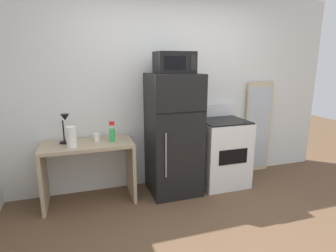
{
  "coord_description": "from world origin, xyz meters",
  "views": [
    {
      "loc": [
        -1.18,
        -1.9,
        1.69
      ],
      "look_at": [
        -0.2,
        1.1,
        0.95
      ],
      "focal_mm": 29.28,
      "sensor_mm": 36.0,
      "label": 1
    }
  ],
  "objects_px": {
    "refrigerator": "(173,135)",
    "microwave": "(174,63)",
    "coffee_mug": "(97,137)",
    "paper_towel_roll": "(71,137)",
    "oven_range": "(222,152)",
    "leaning_mirror": "(258,127)",
    "desk": "(88,162)",
    "spray_bottle": "(112,134)",
    "desk_lamp": "(65,124)"
  },
  "relations": [
    {
      "from": "desk_lamp",
      "to": "refrigerator",
      "type": "distance_m",
      "value": 1.33
    },
    {
      "from": "microwave",
      "to": "oven_range",
      "type": "relative_size",
      "value": 0.42
    },
    {
      "from": "leaning_mirror",
      "to": "desk_lamp",
      "type": "bearing_deg",
      "value": -176.79
    },
    {
      "from": "desk",
      "to": "desk_lamp",
      "type": "xyz_separation_m",
      "value": [
        -0.23,
        0.06,
        0.47
      ]
    },
    {
      "from": "desk_lamp",
      "to": "coffee_mug",
      "type": "relative_size",
      "value": 3.72
    },
    {
      "from": "coffee_mug",
      "to": "paper_towel_roll",
      "type": "bearing_deg",
      "value": -149.14
    },
    {
      "from": "refrigerator",
      "to": "leaning_mirror",
      "type": "relative_size",
      "value": 1.11
    },
    {
      "from": "desk",
      "to": "refrigerator",
      "type": "distance_m",
      "value": 1.1
    },
    {
      "from": "leaning_mirror",
      "to": "refrigerator",
      "type": "bearing_deg",
      "value": -169.83
    },
    {
      "from": "desk",
      "to": "oven_range",
      "type": "xyz_separation_m",
      "value": [
        1.79,
        -0.04,
        -0.05
      ]
    },
    {
      "from": "paper_towel_roll",
      "to": "leaning_mirror",
      "type": "relative_size",
      "value": 0.17
    },
    {
      "from": "refrigerator",
      "to": "oven_range",
      "type": "height_order",
      "value": "refrigerator"
    },
    {
      "from": "paper_towel_roll",
      "to": "oven_range",
      "type": "distance_m",
      "value": 2.0
    },
    {
      "from": "refrigerator",
      "to": "microwave",
      "type": "bearing_deg",
      "value": -89.68
    },
    {
      "from": "paper_towel_roll",
      "to": "leaning_mirror",
      "type": "bearing_deg",
      "value": 7.17
    },
    {
      "from": "refrigerator",
      "to": "desk",
      "type": "bearing_deg",
      "value": 177.55
    },
    {
      "from": "desk_lamp",
      "to": "leaning_mirror",
      "type": "distance_m",
      "value": 2.8
    },
    {
      "from": "refrigerator",
      "to": "oven_range",
      "type": "distance_m",
      "value": 0.78
    },
    {
      "from": "oven_range",
      "to": "leaning_mirror",
      "type": "bearing_deg",
      "value": 18.59
    },
    {
      "from": "desk",
      "to": "microwave",
      "type": "distance_m",
      "value": 1.59
    },
    {
      "from": "desk",
      "to": "microwave",
      "type": "bearing_deg",
      "value": -3.58
    },
    {
      "from": "desk_lamp",
      "to": "microwave",
      "type": "bearing_deg",
      "value": -5.68
    },
    {
      "from": "desk",
      "to": "refrigerator",
      "type": "bearing_deg",
      "value": -2.45
    },
    {
      "from": "coffee_mug",
      "to": "leaning_mirror",
      "type": "xyz_separation_m",
      "value": [
        2.43,
        0.17,
        -0.1
      ]
    },
    {
      "from": "leaning_mirror",
      "to": "oven_range",
      "type": "bearing_deg",
      "value": -161.41
    },
    {
      "from": "desk",
      "to": "paper_towel_roll",
      "type": "relative_size",
      "value": 4.46
    },
    {
      "from": "coffee_mug",
      "to": "oven_range",
      "type": "bearing_deg",
      "value": -2.79
    },
    {
      "from": "desk",
      "to": "coffee_mug",
      "type": "xyz_separation_m",
      "value": [
        0.12,
        0.05,
        0.28
      ]
    },
    {
      "from": "paper_towel_roll",
      "to": "oven_range",
      "type": "relative_size",
      "value": 0.22
    },
    {
      "from": "microwave",
      "to": "leaning_mirror",
      "type": "relative_size",
      "value": 0.33
    },
    {
      "from": "refrigerator",
      "to": "microwave",
      "type": "relative_size",
      "value": 3.38
    },
    {
      "from": "microwave",
      "to": "oven_range",
      "type": "xyz_separation_m",
      "value": [
        0.72,
        0.03,
        -1.22
      ]
    },
    {
      "from": "refrigerator",
      "to": "coffee_mug",
      "type": "bearing_deg",
      "value": 174.55
    },
    {
      "from": "spray_bottle",
      "to": "paper_towel_roll",
      "type": "relative_size",
      "value": 1.04
    },
    {
      "from": "desk",
      "to": "paper_towel_roll",
      "type": "height_order",
      "value": "paper_towel_roll"
    },
    {
      "from": "desk_lamp",
      "to": "paper_towel_roll",
      "type": "xyz_separation_m",
      "value": [
        0.07,
        -0.19,
        -0.12
      ]
    },
    {
      "from": "refrigerator",
      "to": "oven_range",
      "type": "bearing_deg",
      "value": 0.78
    },
    {
      "from": "coffee_mug",
      "to": "microwave",
      "type": "height_order",
      "value": "microwave"
    },
    {
      "from": "desk_lamp",
      "to": "oven_range",
      "type": "height_order",
      "value": "desk_lamp"
    },
    {
      "from": "microwave",
      "to": "leaning_mirror",
      "type": "bearing_deg",
      "value": 10.96
    },
    {
      "from": "desk_lamp",
      "to": "paper_towel_roll",
      "type": "relative_size",
      "value": 1.47
    },
    {
      "from": "desk",
      "to": "refrigerator",
      "type": "height_order",
      "value": "refrigerator"
    },
    {
      "from": "oven_range",
      "to": "spray_bottle",
      "type": "bearing_deg",
      "value": 179.7
    },
    {
      "from": "coffee_mug",
      "to": "paper_towel_roll",
      "type": "height_order",
      "value": "paper_towel_roll"
    },
    {
      "from": "desk_lamp",
      "to": "paper_towel_roll",
      "type": "height_order",
      "value": "desk_lamp"
    },
    {
      "from": "spray_bottle",
      "to": "desk",
      "type": "bearing_deg",
      "value": 174.51
    },
    {
      "from": "desk",
      "to": "refrigerator",
      "type": "xyz_separation_m",
      "value": [
        1.07,
        -0.05,
        0.26
      ]
    },
    {
      "from": "desk",
      "to": "paper_towel_roll",
      "type": "distance_m",
      "value": 0.41
    },
    {
      "from": "refrigerator",
      "to": "microwave",
      "type": "xyz_separation_m",
      "value": [
        0.0,
        -0.02,
        0.91
      ]
    },
    {
      "from": "spray_bottle",
      "to": "leaning_mirror",
      "type": "xyz_separation_m",
      "value": [
        2.25,
        0.25,
        -0.15
      ]
    }
  ]
}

